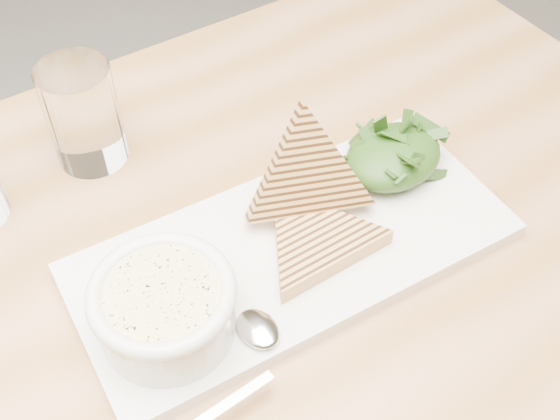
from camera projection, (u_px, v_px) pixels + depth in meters
table_top at (217, 306)px, 0.68m from camera, size 1.24×0.90×0.04m
table_leg_br at (349, 154)px, 1.36m from camera, size 0.06×0.06×0.72m
platter at (293, 250)px, 0.69m from camera, size 0.45×0.26×0.02m
soup_bowl at (166, 313)px, 0.60m from camera, size 0.12×0.12×0.05m
soup at (162, 294)px, 0.58m from camera, size 0.10×0.10×0.01m
bowl_rim at (161, 293)px, 0.58m from camera, size 0.13×0.13×0.01m
sandwich_flat at (316, 241)px, 0.67m from camera, size 0.16×0.16×0.02m
sandwich_lean at (308, 175)px, 0.67m from camera, size 0.20×0.19×0.17m
salad_base at (393, 157)px, 0.73m from camera, size 0.11×0.09×0.04m
arugula_pile at (394, 153)px, 0.73m from camera, size 0.11×0.10×0.05m
spoon_bowl at (258, 329)px, 0.61m from camera, size 0.04×0.05×0.01m
spoon_handle at (214, 413)px, 0.56m from camera, size 0.11×0.01×0.00m
glass_far at (83, 115)px, 0.74m from camera, size 0.08×0.08×0.12m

